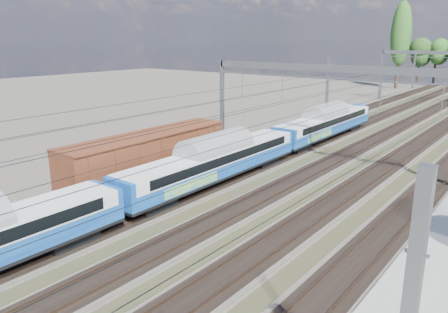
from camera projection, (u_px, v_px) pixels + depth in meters
The scene contains 6 objects.
track_bed at pixel (380, 137), 50.37m from camera, with size 21.00×130.00×0.34m.
platform at pixel (444, 244), 24.20m from camera, with size 3.00×70.00×0.30m, color gray.
catenary at pixel (409, 77), 54.37m from camera, with size 25.65×130.00×9.00m.
poplar at pixel (401, 34), 96.24m from camera, with size 4.40×4.40×19.04m.
emu_train at pixel (212, 157), 33.22m from camera, with size 2.78×58.81×4.06m.
freight_boxcar at pixel (148, 154), 34.11m from camera, with size 3.12×15.06×3.88m.
Camera 1 is at (15.87, -4.94, 11.18)m, focal length 35.00 mm.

